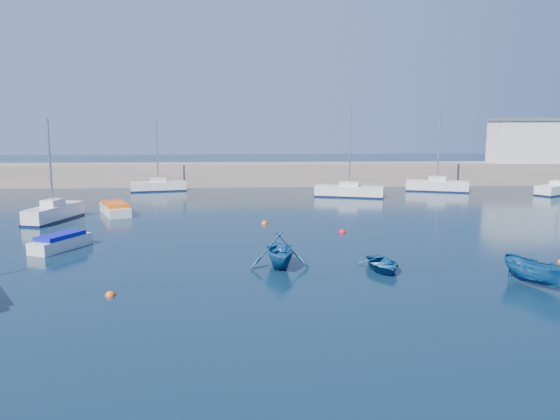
{
  "coord_description": "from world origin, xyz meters",
  "views": [
    {
      "loc": [
        -4.01,
        -18.67,
        7.44
      ],
      "look_at": [
        -2.18,
        17.43,
        1.6
      ],
      "focal_mm": 35.0,
      "sensor_mm": 36.0,
      "label": 1
    }
  ],
  "objects_px": {
    "sailboat_8": "(559,189)",
    "motorboat_2": "(115,209)",
    "sailboat_5": "(158,186)",
    "harbor_office": "(534,142)",
    "dinghy_right": "(536,272)",
    "dinghy_center": "(382,264)",
    "dinghy_left": "(279,250)",
    "sailboat_3": "(53,212)",
    "motorboat_1": "(61,242)",
    "sailboat_7": "(437,185)",
    "sailboat_6": "(349,191)"
  },
  "relations": [
    {
      "from": "dinghy_left",
      "to": "motorboat_1",
      "type": "bearing_deg",
      "value": 156.38
    },
    {
      "from": "sailboat_3",
      "to": "sailboat_5",
      "type": "bearing_deg",
      "value": 89.5
    },
    {
      "from": "sailboat_5",
      "to": "sailboat_3",
      "type": "bearing_deg",
      "value": 151.94
    },
    {
      "from": "sailboat_8",
      "to": "motorboat_2",
      "type": "height_order",
      "value": "sailboat_8"
    },
    {
      "from": "sailboat_8",
      "to": "motorboat_1",
      "type": "bearing_deg",
      "value": 85.46
    },
    {
      "from": "sailboat_7",
      "to": "dinghy_center",
      "type": "xyz_separation_m",
      "value": [
        -13.46,
        -31.35,
        -0.33
      ]
    },
    {
      "from": "sailboat_5",
      "to": "dinghy_center",
      "type": "height_order",
      "value": "sailboat_5"
    },
    {
      "from": "dinghy_center",
      "to": "dinghy_right",
      "type": "xyz_separation_m",
      "value": [
        6.4,
        -2.98,
        0.33
      ]
    },
    {
      "from": "sailboat_7",
      "to": "motorboat_2",
      "type": "bearing_deg",
      "value": 131.57
    },
    {
      "from": "harbor_office",
      "to": "dinghy_center",
      "type": "relative_size",
      "value": 3.32
    },
    {
      "from": "sailboat_5",
      "to": "sailboat_8",
      "type": "height_order",
      "value": "sailboat_8"
    },
    {
      "from": "harbor_office",
      "to": "motorboat_2",
      "type": "relative_size",
      "value": 1.98
    },
    {
      "from": "motorboat_2",
      "to": "sailboat_5",
      "type": "bearing_deg",
      "value": 62.24
    },
    {
      "from": "sailboat_8",
      "to": "motorboat_1",
      "type": "relative_size",
      "value": 2.11
    },
    {
      "from": "sailboat_3",
      "to": "dinghy_center",
      "type": "relative_size",
      "value": 2.57
    },
    {
      "from": "sailboat_6",
      "to": "sailboat_5",
      "type": "bearing_deg",
      "value": 90.96
    },
    {
      "from": "sailboat_8",
      "to": "sailboat_6",
      "type": "bearing_deg",
      "value": 60.24
    },
    {
      "from": "motorboat_1",
      "to": "motorboat_2",
      "type": "distance_m",
      "value": 12.41
    },
    {
      "from": "harbor_office",
      "to": "dinghy_right",
      "type": "bearing_deg",
      "value": -117.14
    },
    {
      "from": "motorboat_2",
      "to": "motorboat_1",
      "type": "bearing_deg",
      "value": -114.79
    },
    {
      "from": "dinghy_left",
      "to": "dinghy_right",
      "type": "height_order",
      "value": "dinghy_left"
    },
    {
      "from": "motorboat_2",
      "to": "dinghy_right",
      "type": "bearing_deg",
      "value": -65.06
    },
    {
      "from": "sailboat_3",
      "to": "motorboat_2",
      "type": "height_order",
      "value": "sailboat_3"
    },
    {
      "from": "sailboat_6",
      "to": "sailboat_7",
      "type": "height_order",
      "value": "sailboat_6"
    },
    {
      "from": "sailboat_5",
      "to": "dinghy_right",
      "type": "distance_m",
      "value": 42.89
    },
    {
      "from": "sailboat_7",
      "to": "motorboat_1",
      "type": "bearing_deg",
      "value": 147.8
    },
    {
      "from": "dinghy_center",
      "to": "dinghy_left",
      "type": "height_order",
      "value": "dinghy_left"
    },
    {
      "from": "dinghy_center",
      "to": "dinghy_right",
      "type": "bearing_deg",
      "value": -30.79
    },
    {
      "from": "harbor_office",
      "to": "dinghy_left",
      "type": "distance_m",
      "value": 49.72
    },
    {
      "from": "harbor_office",
      "to": "dinghy_left",
      "type": "height_order",
      "value": "harbor_office"
    },
    {
      "from": "motorboat_1",
      "to": "sailboat_8",
      "type": "bearing_deg",
      "value": 52.87
    },
    {
      "from": "sailboat_8",
      "to": "motorboat_2",
      "type": "bearing_deg",
      "value": 71.27
    },
    {
      "from": "harbor_office",
      "to": "sailboat_5",
      "type": "relative_size",
      "value": 1.29
    },
    {
      "from": "sailboat_3",
      "to": "sailboat_7",
      "type": "relative_size",
      "value": 0.9
    },
    {
      "from": "sailboat_5",
      "to": "sailboat_8",
      "type": "bearing_deg",
      "value": -108.92
    },
    {
      "from": "sailboat_8",
      "to": "dinghy_right",
      "type": "bearing_deg",
      "value": 116.37
    },
    {
      "from": "motorboat_2",
      "to": "dinghy_left",
      "type": "xyz_separation_m",
      "value": [
        12.56,
        -17.1,
        0.45
      ]
    },
    {
      "from": "sailboat_3",
      "to": "sailboat_7",
      "type": "distance_m",
      "value": 38.71
    },
    {
      "from": "motorboat_1",
      "to": "motorboat_2",
      "type": "bearing_deg",
      "value": 114.4
    },
    {
      "from": "motorboat_2",
      "to": "dinghy_left",
      "type": "height_order",
      "value": "dinghy_left"
    },
    {
      "from": "sailboat_5",
      "to": "motorboat_1",
      "type": "bearing_deg",
      "value": 165.04
    },
    {
      "from": "sailboat_6",
      "to": "motorboat_2",
      "type": "xyz_separation_m",
      "value": [
        -20.94,
        -9.47,
        -0.14
      ]
    },
    {
      "from": "dinghy_center",
      "to": "sailboat_7",
      "type": "bearing_deg",
      "value": 60.97
    },
    {
      "from": "motorboat_1",
      "to": "dinghy_right",
      "type": "distance_m",
      "value": 25.76
    },
    {
      "from": "sailboat_7",
      "to": "motorboat_2",
      "type": "distance_m",
      "value": 33.97
    },
    {
      "from": "sailboat_6",
      "to": "sailboat_7",
      "type": "bearing_deg",
      "value": -52.45
    },
    {
      "from": "sailboat_3",
      "to": "motorboat_1",
      "type": "xyz_separation_m",
      "value": [
        3.82,
        -9.67,
        -0.2
      ]
    },
    {
      "from": "dinghy_center",
      "to": "dinghy_left",
      "type": "distance_m",
      "value": 5.31
    },
    {
      "from": "dinghy_left",
      "to": "harbor_office",
      "type": "bearing_deg",
      "value": 45.39
    },
    {
      "from": "harbor_office",
      "to": "motorboat_1",
      "type": "xyz_separation_m",
      "value": [
        -45.37,
        -32.56,
        -4.66
      ]
    }
  ]
}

